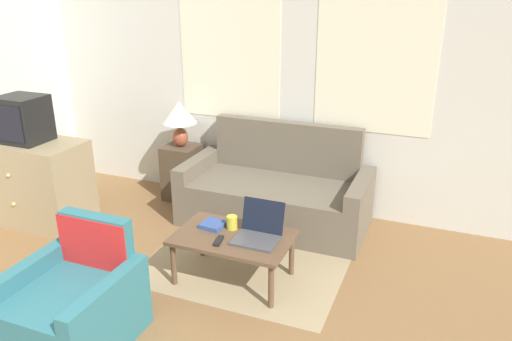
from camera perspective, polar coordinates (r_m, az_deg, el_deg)
name	(u,v)px	position (r m, az deg, el deg)	size (l,w,h in m)	color
wall_back	(307,84)	(4.99, 5.80, 9.76)	(6.87, 0.06, 2.60)	silver
rug	(258,248)	(4.55, 0.24, -8.85)	(1.65, 1.86, 0.01)	#9E8966
couch	(277,195)	(4.94, 2.39, -2.76)	(1.80, 0.84, 0.95)	#665B4C
armchair	(75,306)	(3.61, -19.98, -14.32)	(0.74, 0.77, 0.79)	#2D6B75
tv_dresser	(34,182)	(5.36, -24.01, -1.16)	(1.06, 0.57, 0.83)	#998460
television	(23,119)	(5.17, -25.06, 5.36)	(0.41, 0.37, 0.44)	black
side_table	(182,172)	(5.52, -8.41, -0.17)	(0.36, 0.36, 0.60)	#4C3D2D
table_lamp	(179,116)	(5.33, -8.77, 6.17)	(0.36, 0.36, 0.49)	brown
coffee_table	(233,241)	(3.96, -2.61, -8.03)	(0.92, 0.58, 0.39)	brown
laptop	(258,231)	(3.87, 0.28, -6.93)	(0.34, 0.33, 0.27)	#47474C
cup_navy	(232,222)	(4.02, -2.77, -5.95)	(0.09, 0.09, 0.11)	gold
book_red	(213,225)	(4.07, -4.92, -6.18)	(0.20, 0.19, 0.04)	#334C8E
tv_remote	(219,241)	(3.85, -4.29, -8.01)	(0.07, 0.16, 0.02)	black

